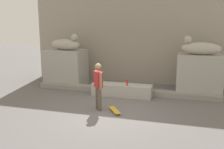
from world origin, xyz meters
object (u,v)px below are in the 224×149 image
at_px(bottle_red, 127,83).
at_px(bottle_green, 100,80).
at_px(skater, 98,85).
at_px(skateboard, 115,110).
at_px(statue_reclining_left, 66,44).
at_px(statue_reclining_right, 200,48).

xyz_separation_m(bottle_red, bottle_green, (-1.21, 0.21, -0.00)).
xyz_separation_m(skater, bottle_green, (-0.57, 1.90, -0.29)).
bearing_deg(skateboard, statue_reclining_left, -167.66).
bearing_deg(statue_reclining_right, bottle_green, 15.62).
relative_size(statue_reclining_right, skater, 0.96).
bearing_deg(statue_reclining_left, skateboard, -32.13).
bearing_deg(skateboard, statue_reclining_right, 103.80).
bearing_deg(skater, skateboard, 43.00).
xyz_separation_m(statue_reclining_right, bottle_green, (-3.98, -1.14, -1.36)).
bearing_deg(statue_reclining_right, skateboard, 47.63).
bearing_deg(statue_reclining_left, bottle_red, -10.88).
distance_m(statue_reclining_right, bottle_green, 4.36).
height_order(skateboard, bottle_red, bottle_red).
bearing_deg(bottle_red, skater, -110.90).
xyz_separation_m(statue_reclining_right, skateboard, (-2.80, -3.12, -1.92)).
height_order(statue_reclining_right, bottle_red, statue_reclining_right).
distance_m(skater, skateboard, 1.06).
xyz_separation_m(skater, bottle_red, (0.64, 1.69, -0.29)).
bearing_deg(skateboard, skater, -130.79).
height_order(statue_reclining_left, statue_reclining_right, same).
distance_m(statue_reclining_left, bottle_green, 2.75).
xyz_separation_m(skateboard, bottle_red, (0.03, 1.76, 0.57)).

